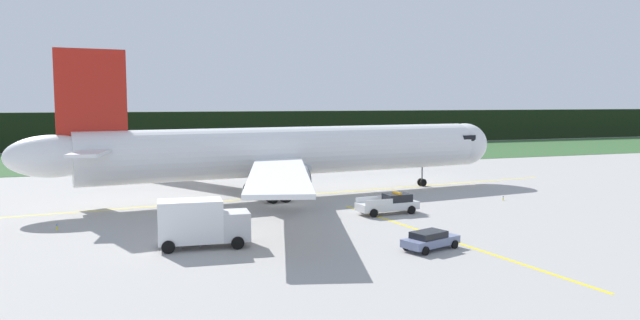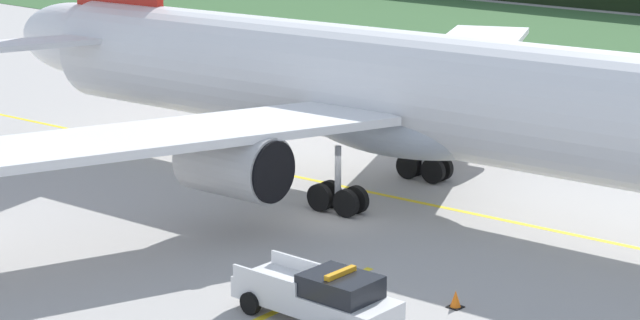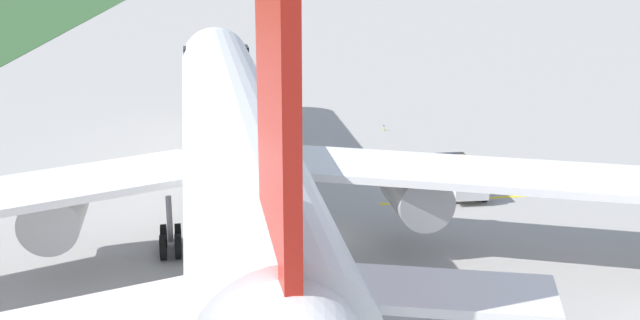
{
  "view_description": "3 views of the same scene",
  "coord_description": "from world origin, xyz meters",
  "views": [
    {
      "loc": [
        -16.46,
        -56.82,
        10.23
      ],
      "look_at": [
        5.19,
        3.67,
        3.87
      ],
      "focal_mm": 33.35,
      "sensor_mm": 36.0,
      "label": 1
    },
    {
      "loc": [
        30.85,
        -32.17,
        13.82
      ],
      "look_at": [
        2.56,
        -3.51,
        3.57
      ],
      "focal_mm": 62.21,
      "sensor_mm": 36.0,
      "label": 2
    },
    {
      "loc": [
        -37.8,
        1.97,
        15.5
      ],
      "look_at": [
        4.95,
        -0.25,
        2.77
      ],
      "focal_mm": 45.53,
      "sensor_mm": 36.0,
      "label": 3
    }
  ],
  "objects": [
    {
      "name": "airliner",
      "position": [
        1.77,
        4.21,
        4.78
      ],
      "size": [
        54.21,
        50.53,
        15.02
      ],
      "color": "white",
      "rests_on": "ground"
    },
    {
      "name": "taxiway_edge_light_east",
      "position": [
        21.89,
        -6.0,
        0.25
      ],
      "size": [
        0.12,
        0.12,
        0.46
      ],
      "color": "yellow",
      "rests_on": "ground"
    },
    {
      "name": "apron_cone",
      "position": [
        9.87,
        -4.51,
        0.29
      ],
      "size": [
        0.47,
        0.47,
        0.6
      ],
      "color": "black",
      "rests_on": "ground"
    },
    {
      "name": "ground",
      "position": [
        0.0,
        0.0,
        0.0
      ],
      "size": [
        320.0,
        320.0,
        0.0
      ],
      "primitive_type": "plane",
      "color": "#A09D98"
    },
    {
      "name": "taxiway_centerline_spur",
      "position": [
        6.95,
        -18.42,
        0.0
      ],
      "size": [
        3.59,
        29.58,
        0.01
      ],
      "primitive_type": "cube",
      "rotation": [
        0.0,
        0.0,
        1.68
      ],
      "color": "yellow",
      "rests_on": "ground"
    },
    {
      "name": "ops_pickup_truck",
      "position": [
        7.57,
        -8.54,
        0.9
      ],
      "size": [
        5.86,
        2.54,
        1.94
      ],
      "color": "silver",
      "rests_on": "ground"
    },
    {
      "name": "taxiway_centerline_main",
      "position": [
        2.43,
        4.29,
        0.0
      ],
      "size": [
        70.7,
        8.16,
        0.01
      ],
      "primitive_type": "cube",
      "rotation": [
        0.0,
        0.0,
        0.11
      ],
      "color": "yellow",
      "rests_on": "ground"
    }
  ]
}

